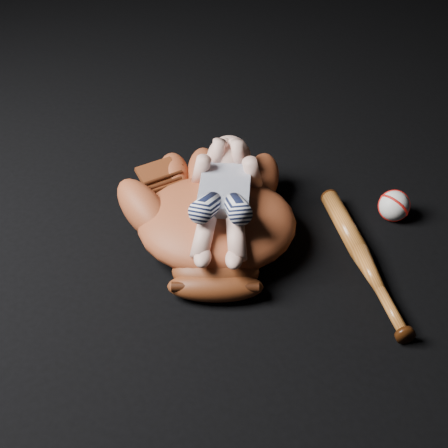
# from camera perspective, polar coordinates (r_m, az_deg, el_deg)

# --- Properties ---
(baseball_glove) EXTENTS (0.54, 0.58, 0.15)m
(baseball_glove) POSITION_cam_1_polar(r_m,az_deg,el_deg) (1.32, -0.67, 0.74)
(baseball_glove) COLOR maroon
(baseball_glove) RESTS_ON ground
(newborn_baby) EXTENTS (0.25, 0.40, 0.15)m
(newborn_baby) POSITION_cam_1_polar(r_m,az_deg,el_deg) (1.28, -0.01, 2.62)
(newborn_baby) COLOR #D59D89
(newborn_baby) RESTS_ON baseball_glove
(baseball_bat) EXTENTS (0.24, 0.40, 0.04)m
(baseball_bat) POSITION_cam_1_polar(r_m,az_deg,el_deg) (1.33, 12.63, -3.15)
(baseball_bat) COLOR #A55920
(baseball_bat) RESTS_ON ground
(baseball) EXTENTS (0.08, 0.08, 0.07)m
(baseball) POSITION_cam_1_polar(r_m,az_deg,el_deg) (1.46, 15.29, 1.63)
(baseball) COLOR white
(baseball) RESTS_ON ground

